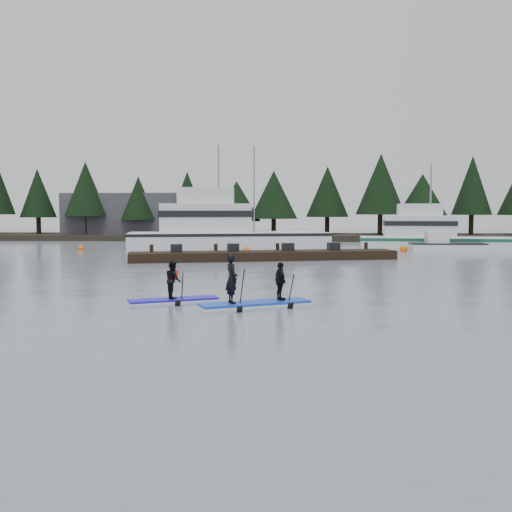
{
  "coord_description": "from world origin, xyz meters",
  "views": [
    {
      "loc": [
        1.33,
        -18.99,
        3.09
      ],
      "look_at": [
        0.0,
        6.0,
        1.1
      ],
      "focal_mm": 40.0,
      "sensor_mm": 36.0,
      "label": 1
    }
  ],
  "objects_px": {
    "floating_dock": "(265,256)",
    "paddleboard_solo": "(173,287)",
    "fishing_boat_large": "(223,238)",
    "paddleboard_duo": "(254,289)",
    "fishing_boat_medium": "(433,243)"
  },
  "relations": [
    {
      "from": "fishing_boat_large",
      "to": "paddleboard_solo",
      "type": "bearing_deg",
      "value": -97.97
    },
    {
      "from": "fishing_boat_medium",
      "to": "paddleboard_solo",
      "type": "height_order",
      "value": "fishing_boat_medium"
    },
    {
      "from": "floating_dock",
      "to": "fishing_boat_large",
      "type": "bearing_deg",
      "value": 94.45
    },
    {
      "from": "fishing_boat_large",
      "to": "paddleboard_solo",
      "type": "xyz_separation_m",
      "value": [
        1.64,
        -29.73,
        -0.24
      ]
    },
    {
      "from": "floating_dock",
      "to": "paddleboard_duo",
      "type": "relative_size",
      "value": 4.52
    },
    {
      "from": "fishing_boat_medium",
      "to": "paddleboard_duo",
      "type": "height_order",
      "value": "fishing_boat_medium"
    },
    {
      "from": "floating_dock",
      "to": "paddleboard_duo",
      "type": "bearing_deg",
      "value": -101.93
    },
    {
      "from": "floating_dock",
      "to": "paddleboard_solo",
      "type": "bearing_deg",
      "value": -111.48
    },
    {
      "from": "fishing_boat_medium",
      "to": "paddleboard_duo",
      "type": "bearing_deg",
      "value": -108.23
    },
    {
      "from": "fishing_boat_medium",
      "to": "floating_dock",
      "type": "distance_m",
      "value": 17.24
    },
    {
      "from": "fishing_boat_medium",
      "to": "paddleboard_solo",
      "type": "distance_m",
      "value": 31.84
    },
    {
      "from": "fishing_boat_large",
      "to": "paddleboard_duo",
      "type": "distance_m",
      "value": 30.74
    },
    {
      "from": "fishing_boat_large",
      "to": "paddleboard_solo",
      "type": "distance_m",
      "value": 29.78
    },
    {
      "from": "fishing_boat_large",
      "to": "paddleboard_duo",
      "type": "bearing_deg",
      "value": -92.81
    },
    {
      "from": "fishing_boat_large",
      "to": "floating_dock",
      "type": "height_order",
      "value": "fishing_boat_large"
    }
  ]
}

